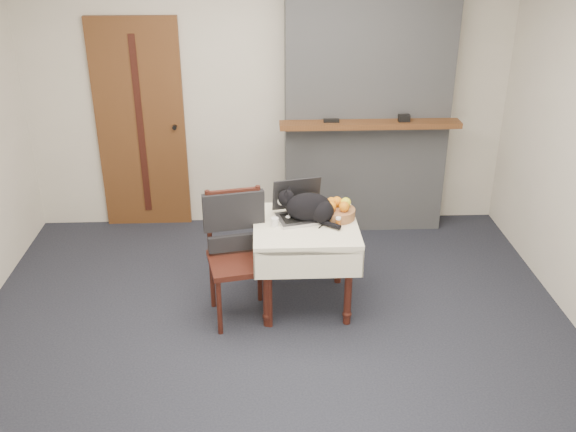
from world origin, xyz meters
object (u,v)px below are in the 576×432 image
(side_table, at_px, (305,237))
(pill_bottle, at_px, (338,222))
(laptop, at_px, (300,208))
(chair, at_px, (236,237))
(cream_jar, at_px, (275,222))
(fruit_basket, at_px, (338,210))
(cat, at_px, (310,208))
(door, at_px, (141,126))

(side_table, height_order, pill_bottle, pill_bottle)
(laptop, distance_m, chair, 0.54)
(cream_jar, height_order, pill_bottle, pill_bottle)
(fruit_basket, bearing_deg, cat, -169.44)
(door, xyz_separation_m, pill_bottle, (1.68, -1.61, -0.26))
(side_table, height_order, fruit_basket, fruit_basket)
(laptop, distance_m, cream_jar, 0.26)
(cream_jar, relative_size, pill_bottle, 0.81)
(chair, bearing_deg, side_table, -3.54)
(cat, bearing_deg, laptop, 148.12)
(laptop, relative_size, cat, 0.93)
(cat, height_order, chair, chair)
(cat, bearing_deg, side_table, -108.82)
(chair, bearing_deg, fruit_basket, 0.11)
(door, xyz_separation_m, fruit_basket, (1.70, -1.44, -0.24))
(cat, distance_m, chair, 0.59)
(laptop, bearing_deg, side_table, -88.63)
(cat, bearing_deg, chair, -149.68)
(pill_bottle, distance_m, chair, 0.76)
(pill_bottle, bearing_deg, laptop, 143.03)
(side_table, bearing_deg, chair, -172.21)
(laptop, bearing_deg, chair, -171.45)
(pill_bottle, relative_size, chair, 0.08)
(door, relative_size, cat, 4.20)
(pill_bottle, distance_m, fruit_basket, 0.16)
(laptop, relative_size, cream_jar, 6.77)
(door, height_order, side_table, door)
(cream_jar, distance_m, pill_bottle, 0.47)
(door, bearing_deg, cat, -45.11)
(side_table, distance_m, fruit_basket, 0.32)
(fruit_basket, height_order, chair, chair)
(door, distance_m, cat, 2.10)
(chair, bearing_deg, laptop, 10.75)
(fruit_basket, relative_size, chair, 0.27)
(door, relative_size, cream_jar, 30.70)
(laptop, relative_size, pill_bottle, 5.49)
(side_table, bearing_deg, laptop, 104.89)
(pill_bottle, bearing_deg, cat, 148.96)
(cream_jar, relative_size, fruit_basket, 0.24)
(side_table, bearing_deg, cream_jar, -170.61)
(side_table, distance_m, laptop, 0.22)
(chair, bearing_deg, pill_bottle, -11.89)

